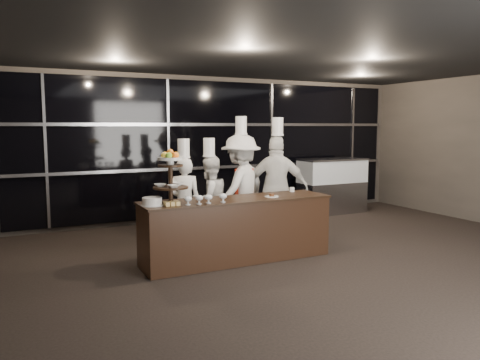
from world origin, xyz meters
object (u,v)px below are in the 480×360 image
buffet_counter (237,229)px  display_case (332,183)px  layer_cake (152,202)px  chef_d (277,187)px  display_stand (170,173)px  chef_c (241,187)px  chef_a (184,201)px  chef_b (209,200)px

buffet_counter → display_case: (3.60, 2.45, 0.22)m
layer_cake → chef_d: size_ratio=0.14×
buffet_counter → display_stand: bearing=-180.0°
layer_cake → chef_c: chef_c is taller
chef_a → layer_cake: bearing=-127.5°
display_stand → chef_c: 1.94m
buffet_counter → display_case: bearing=34.2°
buffet_counter → chef_c: 1.28m
layer_cake → chef_b: size_ratio=0.17×
chef_a → chef_d: bearing=-8.3°
buffet_counter → chef_c: bearing=60.5°
chef_b → chef_a: bearing=-179.8°
layer_cake → chef_a: chef_a is taller
buffet_counter → display_stand: (-1.00, -0.00, 0.87)m
layer_cake → display_case: 5.48m
display_case → display_stand: bearing=-152.0°
layer_cake → chef_c: size_ratio=0.14×
chef_c → chef_d: size_ratio=1.01×
buffet_counter → display_stand: 1.33m
layer_cake → chef_a: 1.39m
layer_cake → chef_b: bearing=40.5°
buffet_counter → layer_cake: (-1.28, -0.05, 0.51)m
chef_b → chef_c: size_ratio=0.83×
layer_cake → chef_b: chef_b is taller
display_case → chef_c: chef_c is taller
buffet_counter → layer_cake: size_ratio=9.47×
display_case → chef_b: (-3.60, -1.41, 0.07)m
chef_a → buffet_counter: bearing=-67.1°
buffet_counter → chef_a: chef_a is taller
chef_a → display_stand: bearing=-118.3°
chef_d → layer_cake: bearing=-160.6°
display_case → chef_a: chef_a is taller
chef_a → chef_d: (1.60, -0.23, 0.15)m
buffet_counter → chef_d: chef_d is taller
display_case → chef_d: chef_d is taller
chef_c → chef_d: chef_c is taller
display_case → buffet_counter: bearing=-145.8°
display_case → chef_c: size_ratio=0.72×
chef_c → buffet_counter: bearing=-119.5°
display_stand → chef_c: bearing=33.2°
display_stand → chef_d: bearing=20.5°
display_stand → chef_a: 1.31m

